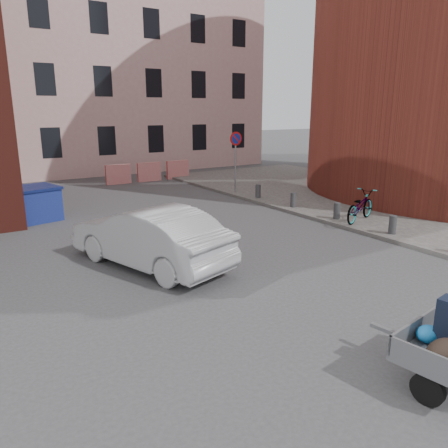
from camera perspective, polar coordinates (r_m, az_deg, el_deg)
ground at (r=9.06m, az=3.92°, el=-9.43°), size 120.00×120.00×0.00m
sidewalk at (r=18.71m, az=21.51°, el=2.45°), size 9.00×24.00×0.12m
building_pink at (r=30.81m, az=-12.52°, el=20.52°), size 16.00×8.00×14.00m
no_parking_sign at (r=19.55m, az=1.55°, el=9.75°), size 0.60×0.09×2.65m
bollards at (r=15.21m, az=14.53°, el=1.69°), size 0.22×9.02×0.55m
barriers at (r=23.69m, az=-9.74°, el=6.73°), size 4.70×0.18×1.00m
dumpster at (r=16.06m, az=-25.67°, el=2.08°), size 3.05×2.03×1.17m
silver_car at (r=10.68m, az=-9.73°, el=-1.63°), size 2.81×4.71×1.46m
bicycle at (r=15.07m, az=17.33°, el=2.26°), size 2.03×1.23×1.01m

